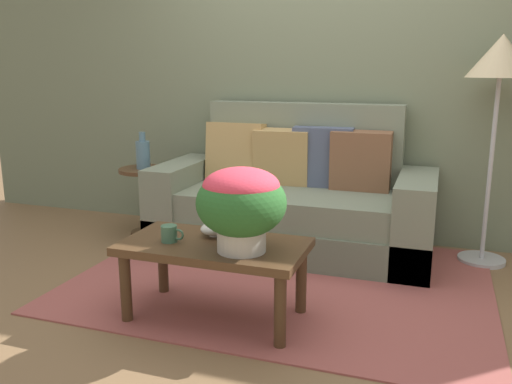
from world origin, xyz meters
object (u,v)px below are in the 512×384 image
at_px(coffee_table, 214,254).
at_px(floor_lamp, 500,70).
at_px(couch, 293,204).
at_px(table_vase, 143,154).
at_px(coffee_mug, 170,234).
at_px(snack_bowl, 214,229).
at_px(side_table, 145,189).
at_px(potted_plant, 241,201).

height_order(coffee_table, floor_lamp, floor_lamp).
relative_size(couch, table_vase, 6.94).
height_order(coffee_table, coffee_mug, coffee_mug).
bearing_deg(snack_bowl, coffee_table, -65.42).
bearing_deg(couch, floor_lamp, 5.77).
xyz_separation_m(side_table, potted_plant, (1.30, -1.27, 0.30)).
distance_m(couch, snack_bowl, 1.17).
relative_size(coffee_table, coffee_mug, 7.55).
distance_m(coffee_mug, snack_bowl, 0.24).
relative_size(couch, side_table, 3.68).
distance_m(couch, floor_lamp, 1.64).
height_order(coffee_mug, table_vase, table_vase).
height_order(side_table, table_vase, table_vase).
bearing_deg(coffee_table, table_vase, 133.40).
relative_size(coffee_mug, table_vase, 0.44).
distance_m(coffee_table, floor_lamp, 2.19).
xyz_separation_m(coffee_table, table_vase, (-1.11, 1.17, 0.30)).
xyz_separation_m(couch, floor_lamp, (1.32, 0.13, 0.96)).
xyz_separation_m(side_table, coffee_mug, (0.89, -1.26, 0.09)).
bearing_deg(snack_bowl, floor_lamp, 41.40).
xyz_separation_m(couch, table_vase, (-1.20, -0.08, 0.32)).
bearing_deg(couch, side_table, -177.02).
distance_m(coffee_table, potted_plant, 0.38).
bearing_deg(floor_lamp, potted_plant, -129.99).
relative_size(side_table, snack_bowl, 3.76).
bearing_deg(couch, table_vase, -176.07).
xyz_separation_m(snack_bowl, table_vase, (-1.06, 1.07, 0.20)).
bearing_deg(side_table, snack_bowl, -45.51).
bearing_deg(snack_bowl, coffee_mug, -136.73).
xyz_separation_m(potted_plant, coffee_mug, (-0.41, 0.01, -0.21)).
relative_size(floor_lamp, coffee_mug, 11.95).
bearing_deg(table_vase, coffee_table, -46.60).
bearing_deg(coffee_mug, potted_plant, -1.62).
height_order(potted_plant, coffee_mug, potted_plant).
bearing_deg(side_table, table_vase, -67.03).
relative_size(side_table, floor_lamp, 0.36).
xyz_separation_m(floor_lamp, potted_plant, (-1.23, -1.47, -0.62)).
relative_size(coffee_table, table_vase, 3.35).
distance_m(coffee_table, snack_bowl, 0.15).
bearing_deg(floor_lamp, coffee_mug, -138.39).
relative_size(side_table, table_vase, 1.89).
distance_m(floor_lamp, table_vase, 2.61).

